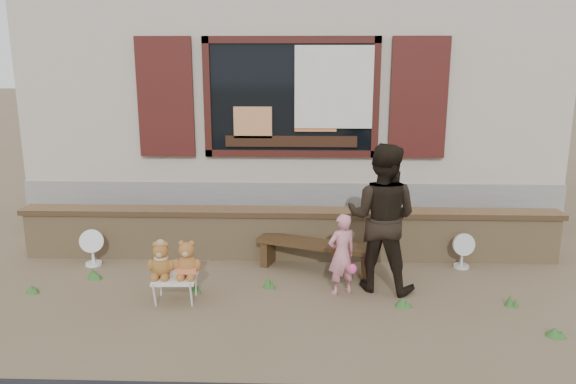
{
  "coord_description": "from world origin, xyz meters",
  "views": [
    {
      "loc": [
        0.22,
        -6.1,
        2.64
      ],
      "look_at": [
        0.0,
        0.6,
        1.0
      ],
      "focal_mm": 35.0,
      "sensor_mm": 36.0,
      "label": 1
    }
  ],
  "objects_px": {
    "teddy_bear_left": "(161,259)",
    "child": "(342,254)",
    "folding_chair": "(175,279)",
    "adult": "(382,218)",
    "teddy_bear_right": "(187,258)",
    "bench": "(316,250)"
  },
  "relations": [
    {
      "from": "teddy_bear_right",
      "to": "folding_chair",
      "type": "bearing_deg",
      "value": -180.0
    },
    {
      "from": "teddy_bear_right",
      "to": "adult",
      "type": "xyz_separation_m",
      "value": [
        2.15,
        0.42,
        0.36
      ]
    },
    {
      "from": "teddy_bear_right",
      "to": "adult",
      "type": "distance_m",
      "value": 2.22
    },
    {
      "from": "teddy_bear_right",
      "to": "child",
      "type": "height_order",
      "value": "child"
    },
    {
      "from": "folding_chair",
      "to": "adult",
      "type": "height_order",
      "value": "adult"
    },
    {
      "from": "bench",
      "to": "teddy_bear_right",
      "type": "relative_size",
      "value": 3.62
    },
    {
      "from": "folding_chair",
      "to": "adult",
      "type": "distance_m",
      "value": 2.4
    },
    {
      "from": "folding_chair",
      "to": "bench",
      "type": "bearing_deg",
      "value": 27.58
    },
    {
      "from": "folding_chair",
      "to": "teddy_bear_left",
      "type": "xyz_separation_m",
      "value": [
        -0.14,
        -0.01,
        0.23
      ]
    },
    {
      "from": "adult",
      "to": "child",
      "type": "bearing_deg",
      "value": 40.98
    },
    {
      "from": "bench",
      "to": "teddy_bear_left",
      "type": "relative_size",
      "value": 3.73
    },
    {
      "from": "bench",
      "to": "adult",
      "type": "relative_size",
      "value": 0.9
    },
    {
      "from": "bench",
      "to": "teddy_bear_left",
      "type": "bearing_deg",
      "value": -131.21
    },
    {
      "from": "bench",
      "to": "teddy_bear_left",
      "type": "height_order",
      "value": "teddy_bear_left"
    },
    {
      "from": "teddy_bear_left",
      "to": "teddy_bear_right",
      "type": "xyz_separation_m",
      "value": [
        0.28,
        0.01,
        0.01
      ]
    },
    {
      "from": "teddy_bear_left",
      "to": "adult",
      "type": "distance_m",
      "value": 2.49
    },
    {
      "from": "teddy_bear_right",
      "to": "bench",
      "type": "bearing_deg",
      "value": 29.79
    },
    {
      "from": "teddy_bear_left",
      "to": "adult",
      "type": "bearing_deg",
      "value": 7.29
    },
    {
      "from": "teddy_bear_left",
      "to": "teddy_bear_right",
      "type": "bearing_deg",
      "value": -0.0
    },
    {
      "from": "folding_chair",
      "to": "teddy_bear_right",
      "type": "height_order",
      "value": "teddy_bear_right"
    },
    {
      "from": "folding_chair",
      "to": "adult",
      "type": "relative_size",
      "value": 0.28
    },
    {
      "from": "teddy_bear_left",
      "to": "child",
      "type": "xyz_separation_m",
      "value": [
        1.97,
        0.27,
        -0.02
      ]
    }
  ]
}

